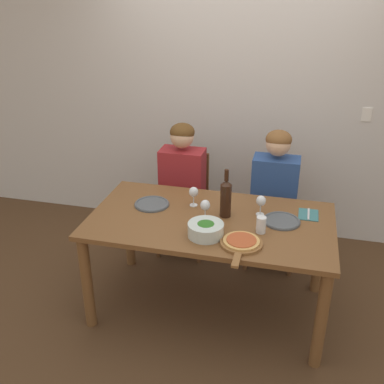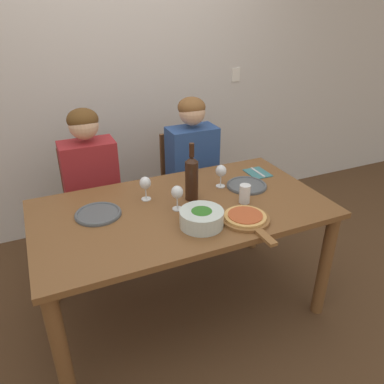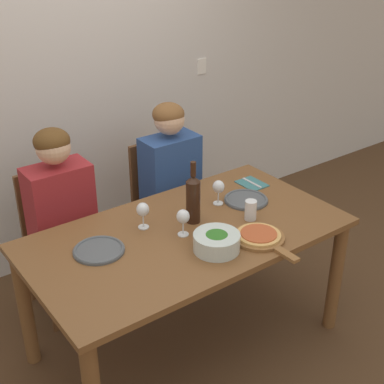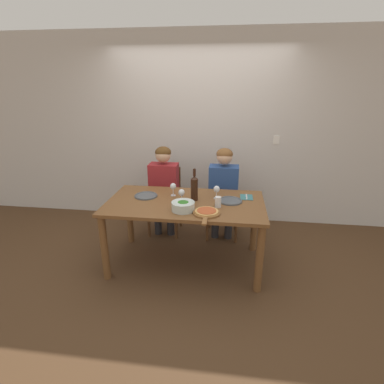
{
  "view_description": "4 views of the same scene",
  "coord_description": "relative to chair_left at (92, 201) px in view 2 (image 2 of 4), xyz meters",
  "views": [
    {
      "loc": [
        0.54,
        -2.74,
        2.31
      ],
      "look_at": [
        -0.14,
        0.01,
        0.97
      ],
      "focal_mm": 42.0,
      "sensor_mm": 36.0,
      "label": 1
    },
    {
      "loc": [
        -0.74,
        -1.79,
        1.86
      ],
      "look_at": [
        0.09,
        0.07,
        0.82
      ],
      "focal_mm": 35.0,
      "sensor_mm": 36.0,
      "label": 2
    },
    {
      "loc": [
        -1.44,
        -2.0,
        2.27
      ],
      "look_at": [
        0.08,
        0.06,
        0.96
      ],
      "focal_mm": 50.0,
      "sensor_mm": 36.0,
      "label": 3
    },
    {
      "loc": [
        0.48,
        -3.02,
        2.0
      ],
      "look_at": [
        0.08,
        -0.03,
        0.9
      ],
      "focal_mm": 28.0,
      "sensor_mm": 36.0,
      "label": 4
    }
  ],
  "objects": [
    {
      "name": "wine_glass_left",
      "position": [
        0.24,
        -0.66,
        0.39
      ],
      "size": [
        0.07,
        0.07,
        0.15
      ],
      "color": "silver",
      "rests_on": "dining_table"
    },
    {
      "name": "chair_right",
      "position": [
        0.8,
        0.0,
        0.0
      ],
      "size": [
        0.42,
        0.42,
        0.9
      ],
      "color": "brown",
      "rests_on": "ground"
    },
    {
      "name": "ground_plane",
      "position": [
        0.41,
        -0.83,
        -0.49
      ],
      "size": [
        40.0,
        40.0,
        0.0
      ],
      "primitive_type": "plane",
      "color": "#4C331E"
    },
    {
      "name": "person_woman",
      "position": [
        0.0,
        -0.11,
        0.25
      ],
      "size": [
        0.47,
        0.51,
        1.23
      ],
      "color": "#28282D",
      "rests_on": "ground"
    },
    {
      "name": "back_wall",
      "position": [
        0.41,
        0.52,
        0.86
      ],
      "size": [
        10.0,
        0.06,
        2.7
      ],
      "color": "silver",
      "rests_on": "ground"
    },
    {
      "name": "wine_glass_centre",
      "position": [
        0.37,
        -0.85,
        0.39
      ],
      "size": [
        0.07,
        0.07,
        0.15
      ],
      "color": "silver",
      "rests_on": "dining_table"
    },
    {
      "name": "dinner_plate_right",
      "position": [
        0.9,
        -0.75,
        0.29
      ],
      "size": [
        0.26,
        0.26,
        0.02
      ],
      "color": "#4C5156",
      "rests_on": "dining_table"
    },
    {
      "name": "person_man",
      "position": [
        0.8,
        -0.11,
        0.25
      ],
      "size": [
        0.47,
        0.51,
        1.23
      ],
      "color": "#28282D",
      "rests_on": "ground"
    },
    {
      "name": "broccoli_bowl",
      "position": [
        0.42,
        -1.06,
        0.33
      ],
      "size": [
        0.24,
        0.24,
        0.1
      ],
      "color": "silver",
      "rests_on": "dining_table"
    },
    {
      "name": "fork_on_napkin",
      "position": [
        1.08,
        -0.6,
        0.29
      ],
      "size": [
        0.14,
        0.18,
        0.01
      ],
      "color": "#387075",
      "rests_on": "dining_table"
    },
    {
      "name": "pizza_on_board",
      "position": [
        0.66,
        -1.12,
        0.3
      ],
      "size": [
        0.27,
        0.41,
        0.04
      ],
      "color": "brown",
      "rests_on": "dining_table"
    },
    {
      "name": "wine_bottle",
      "position": [
        0.5,
        -0.76,
        0.43
      ],
      "size": [
        0.08,
        0.08,
        0.36
      ],
      "color": "black",
      "rests_on": "dining_table"
    },
    {
      "name": "dinner_plate_left",
      "position": [
        -0.07,
        -0.72,
        0.29
      ],
      "size": [
        0.26,
        0.26,
        0.02
      ],
      "color": "#4C5156",
      "rests_on": "dining_table"
    },
    {
      "name": "wine_glass_right",
      "position": [
        0.74,
        -0.68,
        0.39
      ],
      "size": [
        0.07,
        0.07,
        0.15
      ],
      "color": "silver",
      "rests_on": "dining_table"
    },
    {
      "name": "chair_left",
      "position": [
        0.0,
        0.0,
        0.0
      ],
      "size": [
        0.42,
        0.42,
        0.9
      ],
      "color": "brown",
      "rests_on": "ground"
    },
    {
      "name": "water_tumbler",
      "position": [
        0.77,
        -0.93,
        0.34
      ],
      "size": [
        0.07,
        0.07,
        0.11
      ],
      "color": "silver",
      "rests_on": "dining_table"
    },
    {
      "name": "dining_table",
      "position": [
        0.41,
        -0.83,
        0.17
      ],
      "size": [
        1.72,
        0.94,
        0.78
      ],
      "color": "brown",
      "rests_on": "ground"
    }
  ]
}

